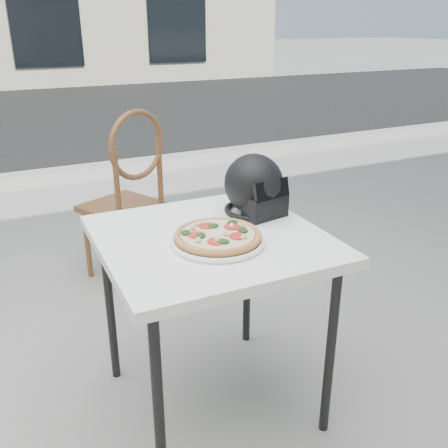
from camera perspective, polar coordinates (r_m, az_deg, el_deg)
name	(u,v)px	position (r m, az deg, el deg)	size (l,w,h in m)	color
ground	(62,359)	(2.61, -18.05, -14.51)	(80.00, 80.00, 0.00)	gray
curb	(7,182)	(5.33, -23.58, 4.42)	(30.00, 0.25, 0.12)	#A19D96
cafe_table_main	(211,252)	(1.89, -1.49, -3.22)	(0.84, 0.84, 0.77)	white
plate	(218,241)	(1.78, -0.72, -1.99)	(0.43, 0.43, 0.02)	white
pizza	(218,235)	(1.77, -0.73, -1.29)	(0.36, 0.36, 0.04)	#C88549
helmet	(255,188)	(2.05, 3.55, 4.17)	(0.28, 0.29, 0.25)	black
cafe_chair_main	(129,188)	(3.01, -10.81, 4.01)	(0.54, 0.54, 1.07)	brown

